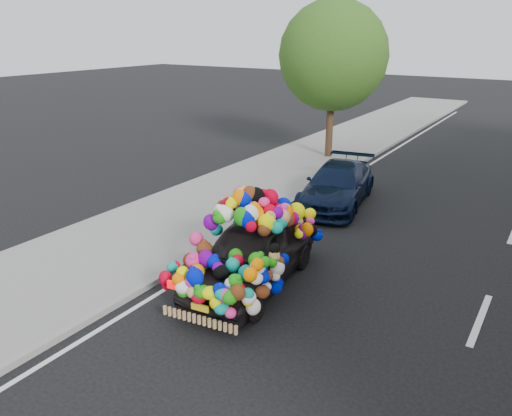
{
  "coord_description": "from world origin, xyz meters",
  "views": [
    {
      "loc": [
        4.37,
        -8.82,
        4.99
      ],
      "look_at": [
        -1.2,
        -0.07,
        1.26
      ],
      "focal_mm": 35.0,
      "sensor_mm": 36.0,
      "label": 1
    }
  ],
  "objects": [
    {
      "name": "navy_sedan",
      "position": [
        -1.22,
        4.5,
        0.6
      ],
      "size": [
        2.36,
        4.36,
        1.2
      ],
      "primitive_type": "imported",
      "rotation": [
        0.0,
        0.0,
        0.17
      ],
      "color": "black",
      "rests_on": "ground"
    },
    {
      "name": "tree_near_sidewalk",
      "position": [
        -3.8,
        9.5,
        4.02
      ],
      "size": [
        4.2,
        4.2,
        6.13
      ],
      "color": "#332114",
      "rests_on": "ground"
    },
    {
      "name": "kerb",
      "position": [
        -2.35,
        0.0,
        0.07
      ],
      "size": [
        0.15,
        60.0,
        0.13
      ],
      "primitive_type": "cube",
      "color": "gray",
      "rests_on": "ground"
    },
    {
      "name": "ground",
      "position": [
        0.0,
        0.0,
        0.0
      ],
      "size": [
        100.0,
        100.0,
        0.0
      ],
      "primitive_type": "plane",
      "color": "black",
      "rests_on": "ground"
    },
    {
      "name": "lane_markings",
      "position": [
        3.6,
        0.0,
        0.01
      ],
      "size": [
        6.0,
        50.0,
        0.01
      ],
      "primitive_type": null,
      "color": "silver",
      "rests_on": "ground"
    },
    {
      "name": "plush_art_car",
      "position": [
        -0.68,
        -1.04,
        1.02
      ],
      "size": [
        2.42,
        4.36,
        2.0
      ],
      "rotation": [
        0.0,
        0.0,
        0.11
      ],
      "color": "black",
      "rests_on": "ground"
    },
    {
      "name": "sidewalk",
      "position": [
        -4.3,
        0.0,
        0.06
      ],
      "size": [
        4.0,
        60.0,
        0.12
      ],
      "primitive_type": "cube",
      "color": "gray",
      "rests_on": "ground"
    }
  ]
}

